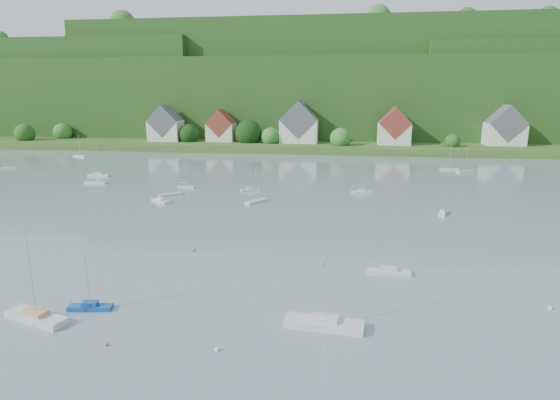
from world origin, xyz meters
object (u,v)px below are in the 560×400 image
(near_sailboat_2, at_px, (37,316))
(near_sailboat_4, at_px, (324,323))
(near_sailboat_1, at_px, (90,306))
(near_sailboat_3, at_px, (389,271))

(near_sailboat_2, height_order, near_sailboat_4, near_sailboat_4)
(near_sailboat_1, relative_size, near_sailboat_4, 0.59)
(near_sailboat_2, xyz_separation_m, near_sailboat_3, (39.73, 18.88, -0.08))
(near_sailboat_1, xyz_separation_m, near_sailboat_2, (-4.42, -3.32, 0.11))
(near_sailboat_2, distance_m, near_sailboat_3, 43.99)
(near_sailboat_2, distance_m, near_sailboat_4, 31.65)
(near_sailboat_1, distance_m, near_sailboat_2, 5.53)
(near_sailboat_2, relative_size, near_sailboat_3, 1.31)
(near_sailboat_2, height_order, near_sailboat_3, near_sailboat_2)
(near_sailboat_3, xyz_separation_m, near_sailboat_4, (-8.21, -16.02, 0.11))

